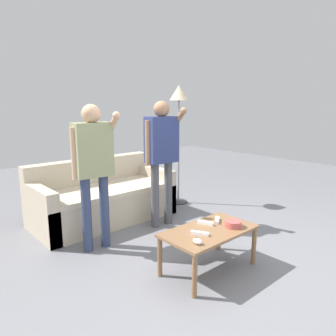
% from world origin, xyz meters
% --- Properties ---
extents(ground_plane, '(12.00, 12.00, 0.00)m').
position_xyz_m(ground_plane, '(0.00, 0.00, 0.00)').
color(ground_plane, slate).
extents(couch, '(1.81, 0.87, 0.78)m').
position_xyz_m(couch, '(-0.18, 1.55, 0.28)').
color(couch, '#B7A88E').
rests_on(couch, ground).
extents(coffee_table, '(0.89, 0.49, 0.40)m').
position_xyz_m(coffee_table, '(-0.12, -0.27, 0.34)').
color(coffee_table, brown).
rests_on(coffee_table, ground).
extents(snack_bowl, '(0.15, 0.15, 0.06)m').
position_xyz_m(snack_bowl, '(0.10, -0.37, 0.43)').
color(snack_bowl, '#B24C47').
rests_on(snack_bowl, coffee_table).
extents(game_remote_nunchuk, '(0.06, 0.09, 0.05)m').
position_xyz_m(game_remote_nunchuk, '(-0.42, -0.40, 0.42)').
color(game_remote_nunchuk, white).
rests_on(game_remote_nunchuk, coffee_table).
extents(floor_lamp, '(0.28, 0.28, 1.79)m').
position_xyz_m(floor_lamp, '(1.08, 1.42, 1.49)').
color(floor_lamp, '#2D2D33').
rests_on(floor_lamp, ground).
extents(player_right, '(0.46, 0.36, 1.56)m').
position_xyz_m(player_right, '(0.28, 0.87, 0.98)').
color(player_right, '#47474C').
rests_on(player_right, ground).
extents(player_left, '(0.45, 0.35, 1.52)m').
position_xyz_m(player_left, '(-0.67, 0.82, 0.96)').
color(player_left, '#2D3856').
rests_on(player_left, ground).
extents(game_remote_wand_near, '(0.14, 0.12, 0.03)m').
position_xyz_m(game_remote_wand_near, '(0.09, -0.19, 0.41)').
color(game_remote_wand_near, white).
rests_on(game_remote_wand_near, coffee_table).
extents(game_remote_wand_far, '(0.10, 0.16, 0.03)m').
position_xyz_m(game_remote_wand_far, '(-0.05, -0.16, 0.41)').
color(game_remote_wand_far, white).
rests_on(game_remote_wand_far, coffee_table).
extents(game_remote_wand_spare, '(0.11, 0.16, 0.03)m').
position_xyz_m(game_remote_wand_spare, '(-0.27, -0.29, 0.41)').
color(game_remote_wand_spare, white).
rests_on(game_remote_wand_spare, coffee_table).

